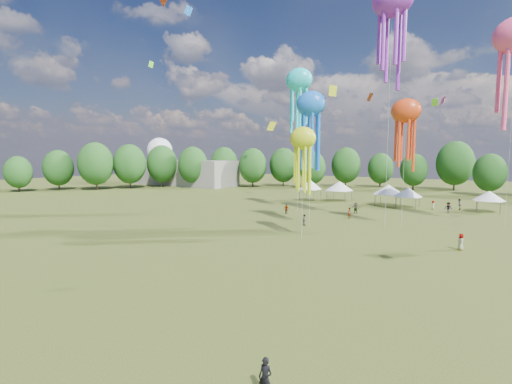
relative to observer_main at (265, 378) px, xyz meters
The scene contains 10 objects.
ground 8.38m from the observer_main, 166.99° to the left, with size 300.00×300.00×0.00m, color #384416.
observer_main is the anchor object (origin of this frame).
spectator_near 35.67m from the observer_main, 113.88° to the left, with size 0.75×0.58×1.53m, color gray.
spectators_far 49.89m from the observer_main, 95.62° to the left, with size 26.48×32.25×1.92m.
festival_tents 61.13m from the observer_main, 101.96° to the left, with size 36.51×7.53×4.44m.
show_kites 44.65m from the observer_main, 96.74° to the left, with size 33.86×23.66×30.68m.
small_kites 52.57m from the observer_main, 101.19° to the left, with size 78.94×60.70×43.62m.
treeline 65.75m from the observer_main, 100.55° to the left, with size 201.57×95.24×13.43m.
hangar 109.03m from the observer_main, 137.32° to the left, with size 40.00×12.00×8.00m, color gray.
radome 125.32m from the observer_main, 140.27° to the left, with size 9.00×9.00×16.00m.
Camera 1 is at (15.24, -13.13, 9.32)m, focal length 25.60 mm.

